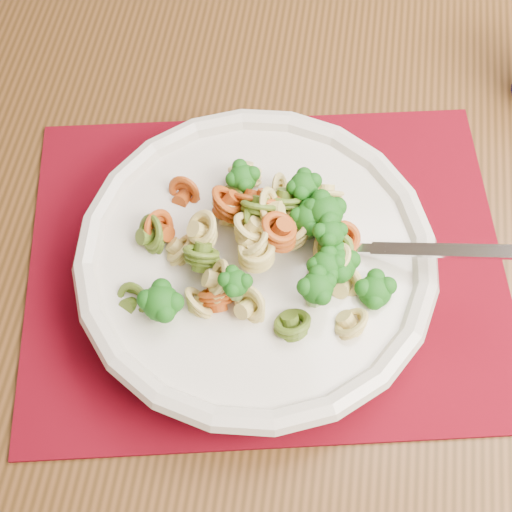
{
  "coord_description": "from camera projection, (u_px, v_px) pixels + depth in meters",
  "views": [
    {
      "loc": [
        -0.69,
        -0.02,
        1.25
      ],
      "look_at": [
        -0.66,
        0.24,
        0.76
      ],
      "focal_mm": 50.0,
      "sensor_mm": 36.0,
      "label": 1
    }
  ],
  "objects": [
    {
      "name": "dining_table",
      "position": [
        263.0,
        192.0,
        0.74
      ],
      "size": [
        1.75,
        1.34,
        0.72
      ],
      "rotation": [
        0.0,
        0.0,
        -0.24
      ],
      "color": "brown",
      "rests_on": "ground"
    },
    {
      "name": "pasta_bowl",
      "position": [
        256.0,
        261.0,
        0.56
      ],
      "size": [
        0.29,
        0.29,
        0.05
      ],
      "color": "silver",
      "rests_on": "placemat"
    },
    {
      "name": "pasta_broccoli_heap",
      "position": [
        256.0,
        252.0,
        0.55
      ],
      "size": [
        0.24,
        0.24,
        0.06
      ],
      "primitive_type": null,
      "color": "#D4B869",
      "rests_on": "pasta_bowl"
    },
    {
      "name": "fork",
      "position": [
        340.0,
        248.0,
        0.55
      ],
      "size": [
        0.18,
        0.08,
        0.08
      ],
      "primitive_type": null,
      "rotation": [
        0.0,
        -0.35,
        -0.32
      ],
      "color": "silver",
      "rests_on": "pasta_bowl"
    },
    {
      "name": "placemat",
      "position": [
        266.0,
        264.0,
        0.6
      ],
      "size": [
        0.41,
        0.32,
        0.0
      ],
      "primitive_type": "cube",
      "rotation": [
        0.0,
        0.0,
        -0.04
      ],
      "color": "#650412",
      "rests_on": "dining_table"
    }
  ]
}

